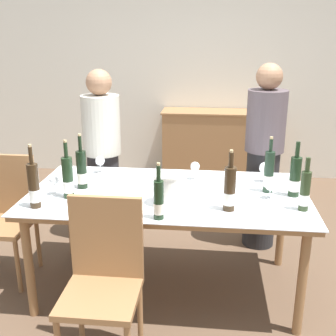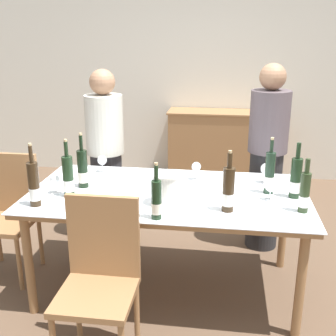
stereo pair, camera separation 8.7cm
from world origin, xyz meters
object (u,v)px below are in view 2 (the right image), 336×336
object	(u,v)px
wine_bottle_1	(34,185)
chair_left_end	(9,207)
wine_bottle_7	(156,200)
wine_glass_4	(102,161)
chair_near_front	(100,272)
ice_bucket	(166,188)
wine_glass_3	(271,187)
wine_bottle_0	(83,170)
wine_bottle_2	(228,190)
person_guest_left	(267,159)
wine_bottle_3	(296,179)
wine_bottle_5	(68,178)
dining_table	(168,201)
wine_glass_2	(55,180)
sideboard_cabinet	(221,147)
wine_glass_0	(196,167)
wine_bottle_4	(305,193)
person_host	(106,157)
wine_glass_1	(266,169)
wine_bottle_6	(270,174)

from	to	relation	value
wine_bottle_1	chair_left_end	xyz separation A→B (m)	(-0.45, 0.44, -0.37)
wine_bottle_7	wine_glass_4	size ratio (longest dim) A/B	2.56
chair_near_front	wine_glass_4	bearing A→B (deg)	105.09
ice_bucket	wine_glass_3	distance (m)	0.70
wine_bottle_1	wine_glass_3	xyz separation A→B (m)	(1.52, 0.31, -0.05)
wine_bottle_7	wine_bottle_0	bearing A→B (deg)	143.04
wine_bottle_2	person_guest_left	world-z (taller)	person_guest_left
wine_bottle_3	wine_bottle_0	bearing A→B (deg)	-179.85
wine_bottle_5	person_guest_left	world-z (taller)	person_guest_left
dining_table	wine_bottle_0	world-z (taller)	wine_bottle_0
wine_bottle_2	person_guest_left	bearing A→B (deg)	72.71
wine_glass_2	wine_glass_3	world-z (taller)	wine_glass_2
wine_bottle_7	chair_left_end	size ratio (longest dim) A/B	0.37
wine_bottle_5	wine_glass_3	xyz separation A→B (m)	(1.36, 0.12, -0.04)
sideboard_cabinet	wine_glass_2	bearing A→B (deg)	-113.22
wine_bottle_3	wine_bottle_5	bearing A→B (deg)	-172.78
person_guest_left	wine_bottle_0	bearing A→B (deg)	-151.05
dining_table	wine_glass_0	bearing A→B (deg)	59.46
wine_glass_0	wine_glass_3	distance (m)	0.62
wine_bottle_1	wine_bottle_5	bearing A→B (deg)	49.52
chair_near_front	person_guest_left	xyz separation A→B (m)	(1.03, 1.52, 0.25)
wine_glass_0	dining_table	bearing A→B (deg)	-120.54
ice_bucket	wine_bottle_7	xyz separation A→B (m)	(-0.02, -0.24, 0.01)
chair_left_end	wine_glass_3	bearing A→B (deg)	-3.86
wine_bottle_4	wine_glass_0	world-z (taller)	wine_bottle_4
wine_bottle_7	person_host	world-z (taller)	person_host
wine_glass_3	wine_glass_4	bearing A→B (deg)	162.18
chair_near_front	chair_left_end	bearing A→B (deg)	139.77
wine_glass_1	person_host	world-z (taller)	person_host
wine_bottle_1	wine_bottle_3	xyz separation A→B (m)	(1.69, 0.38, -0.01)
person_host	dining_table	bearing A→B (deg)	-48.38
ice_bucket	dining_table	bearing A→B (deg)	94.58
wine_glass_2	wine_glass_4	bearing A→B (deg)	68.81
wine_bottle_4	wine_glass_4	world-z (taller)	wine_bottle_4
wine_bottle_3	wine_bottle_1	bearing A→B (deg)	-167.32
wine_glass_2	chair_near_front	size ratio (longest dim) A/B	0.14
wine_bottle_0	chair_near_front	distance (m)	0.91
person_host	sideboard_cabinet	bearing A→B (deg)	59.70
wine_bottle_5	person_guest_left	size ratio (longest dim) A/B	0.25
wine_bottle_2	wine_glass_0	world-z (taller)	wine_bottle_2
dining_table	wine_bottle_0	size ratio (longest dim) A/B	4.85
dining_table	wine_glass_2	size ratio (longest dim) A/B	13.78
person_host	wine_bottle_3	bearing A→B (deg)	-25.24
person_guest_left	wine_bottle_6	bearing A→B (deg)	-93.57
wine_bottle_6	wine_bottle_5	bearing A→B (deg)	-169.48
wine_glass_2	sideboard_cabinet	bearing A→B (deg)	66.78
wine_bottle_1	wine_bottle_3	size ratio (longest dim) A/B	1.09
ice_bucket	wine_glass_3	size ratio (longest dim) A/B	1.54
wine_glass_1	chair_near_front	xyz separation A→B (m)	(-0.98, -1.04, -0.32)
wine_glass_2	wine_glass_3	bearing A→B (deg)	3.18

